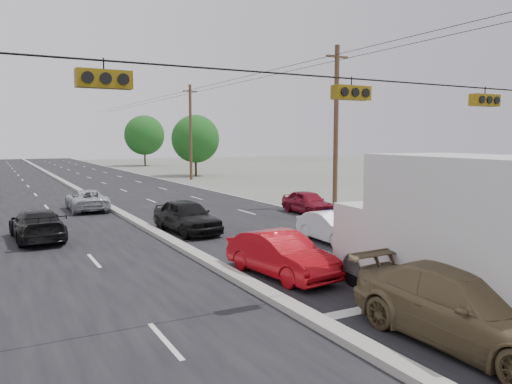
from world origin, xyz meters
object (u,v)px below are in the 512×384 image
box_truck (458,232)px  queue_car_e (308,203)px  utility_pole_right_b (336,126)px  tree_right_far (144,135)px  tan_sedan (468,310)px  queue_car_b (333,228)px  tree_right_mid (195,139)px  red_sedan (281,255)px  queue_car_d (371,230)px  oncoming_near (37,225)px  utility_pole_right_c (191,132)px  oncoming_far (87,200)px  queue_car_a (187,216)px

box_truck → queue_car_e: size_ratio=2.02×
utility_pole_right_b → tree_right_far: size_ratio=1.23×
tan_sedan → queue_car_b: tan_sedan is taller
tree_right_far → queue_car_e: bearing=-96.5°
tree_right_mid → red_sedan: bearing=-108.0°
queue_car_e → queue_car_d: bearing=-106.0°
tan_sedan → queue_car_d: (4.91, 8.61, -0.15)m
tree_right_mid → red_sedan: size_ratio=1.70×
queue_car_e → oncoming_near: bearing=-175.4°
box_truck → red_sedan: bearing=121.5°
tan_sedan → red_sedan: bearing=94.4°
utility_pole_right_b → tree_right_far: 55.11m
utility_pole_right_b → queue_car_e: bearing=-156.2°
utility_pole_right_b → utility_pole_right_c: (0.00, 25.00, 0.00)m
queue_car_d → utility_pole_right_b: bearing=55.8°
tree_right_mid → oncoming_far: (-16.40, -23.87, -3.70)m
queue_car_d → queue_car_e: queue_car_e is taller
red_sedan → oncoming_far: size_ratio=0.92×
tree_right_far → queue_car_d: tree_right_far is taller
utility_pole_right_b → tree_right_mid: bearing=85.2°
tan_sedan → queue_car_b: bearing=66.6°
oncoming_far → queue_car_a: bearing=107.2°
red_sedan → queue_car_e: red_sedan is taller
tree_right_far → box_truck: 72.72m
box_truck → oncoming_near: size_ratio=1.70×
box_truck → queue_car_d: box_truck is taller
box_truck → queue_car_b: 8.58m
utility_pole_right_c → oncoming_near: utility_pole_right_c is taller
queue_car_e → oncoming_near: size_ratio=0.84×
utility_pole_right_c → queue_car_a: (-11.10, -28.46, -4.34)m
queue_car_a → queue_car_b: queue_car_a is taller
tan_sedan → red_sedan: tan_sedan is taller
box_truck → queue_car_b: bearing=80.4°
tree_right_far → tan_sedan: tree_right_far is taller
queue_car_d → oncoming_near: (-11.83, 7.50, 0.03)m
queue_car_e → oncoming_near: 14.45m
utility_pole_right_b → queue_car_b: bearing=-127.7°
queue_car_a → queue_car_b: 6.77m
box_truck → utility_pole_right_c: bearing=84.2°
queue_car_b → queue_car_e: size_ratio=0.97×
queue_car_b → queue_car_e: queue_car_e is taller
queue_car_a → red_sedan: bearing=-95.4°
queue_car_a → queue_car_e: (8.20, 2.18, -0.09)m
utility_pole_right_b → oncoming_near: utility_pole_right_b is taller
oncoming_far → oncoming_near: bearing=68.4°
tree_right_mid → oncoming_far: 29.19m
tan_sedan → red_sedan: size_ratio=1.29×
oncoming_near → oncoming_far: 8.93m
tan_sedan → queue_car_e: bearing=64.3°
red_sedan → queue_car_d: red_sedan is taller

